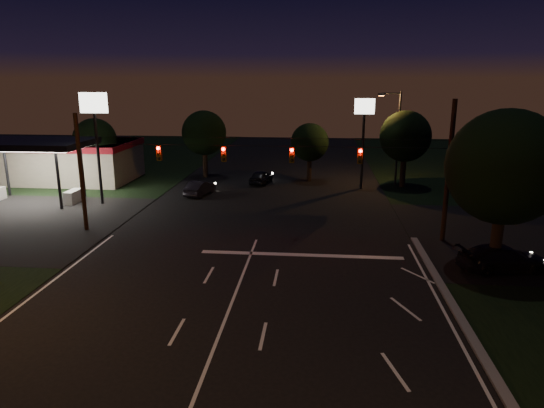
# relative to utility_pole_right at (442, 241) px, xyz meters

# --- Properties ---
(ground) EXTENTS (140.00, 140.00, 0.00)m
(ground) POSITION_rel_utility_pole_right_xyz_m (-12.00, -15.00, 0.00)
(ground) COLOR black
(ground) RESTS_ON ground
(stop_bar) EXTENTS (12.00, 0.50, 0.01)m
(stop_bar) POSITION_rel_utility_pole_right_xyz_m (-9.00, -3.50, 0.01)
(stop_bar) COLOR silver
(stop_bar) RESTS_ON ground
(utility_pole_right) EXTENTS (0.30, 0.30, 9.00)m
(utility_pole_right) POSITION_rel_utility_pole_right_xyz_m (0.00, 0.00, 0.00)
(utility_pole_right) COLOR black
(utility_pole_right) RESTS_ON ground
(utility_pole_left) EXTENTS (0.28, 0.28, 8.00)m
(utility_pole_left) POSITION_rel_utility_pole_right_xyz_m (-24.00, 0.00, 0.00)
(utility_pole_left) COLOR black
(utility_pole_left) RESTS_ON ground
(signal_span) EXTENTS (24.00, 0.40, 1.56)m
(signal_span) POSITION_rel_utility_pole_right_xyz_m (-12.00, -0.04, 5.50)
(signal_span) COLOR black
(signal_span) RESTS_ON ground
(gas_station) EXTENTS (14.20, 16.10, 5.25)m
(gas_station) POSITION_rel_utility_pole_right_xyz_m (-33.86, 15.39, 2.38)
(gas_station) COLOR gray
(gas_station) RESTS_ON ground
(pole_sign_left_near) EXTENTS (2.20, 0.30, 9.10)m
(pole_sign_left_near) POSITION_rel_utility_pole_right_xyz_m (-26.00, 7.00, 6.98)
(pole_sign_left_near) COLOR black
(pole_sign_left_near) RESTS_ON ground
(pole_sign_right) EXTENTS (1.80, 0.30, 8.40)m
(pole_sign_right) POSITION_rel_utility_pole_right_xyz_m (-4.00, 15.00, 6.24)
(pole_sign_right) COLOR black
(pole_sign_right) RESTS_ON ground
(street_light_right_far) EXTENTS (2.20, 0.35, 9.00)m
(street_light_right_far) POSITION_rel_utility_pole_right_xyz_m (-0.76, 17.00, 5.24)
(street_light_right_far) COLOR black
(street_light_right_far) RESTS_ON ground
(tree_right_near) EXTENTS (6.00, 6.00, 8.76)m
(tree_right_near) POSITION_rel_utility_pole_right_xyz_m (1.53, -4.83, 5.68)
(tree_right_near) COLOR black
(tree_right_near) RESTS_ON ground
(tree_far_a) EXTENTS (4.20, 4.20, 6.42)m
(tree_far_a) POSITION_rel_utility_pole_right_xyz_m (-29.98, 15.12, 4.26)
(tree_far_a) COLOR black
(tree_far_a) RESTS_ON ground
(tree_far_b) EXTENTS (4.60, 4.60, 6.98)m
(tree_far_b) POSITION_rel_utility_pole_right_xyz_m (-19.98, 19.13, 4.61)
(tree_far_b) COLOR black
(tree_far_b) RESTS_ON ground
(tree_far_c) EXTENTS (3.80, 3.80, 5.86)m
(tree_far_c) POSITION_rel_utility_pole_right_xyz_m (-8.98, 18.10, 3.90)
(tree_far_c) COLOR black
(tree_far_c) RESTS_ON ground
(tree_far_d) EXTENTS (4.80, 4.80, 7.30)m
(tree_far_d) POSITION_rel_utility_pole_right_xyz_m (0.02, 16.13, 4.83)
(tree_far_d) COLOR black
(tree_far_d) RESTS_ON ground
(tree_far_e) EXTENTS (4.00, 4.00, 6.18)m
(tree_far_e) POSITION_rel_utility_pole_right_xyz_m (8.02, 14.11, 4.11)
(tree_far_e) COLOR black
(tree_far_e) RESTS_ON ground
(car_oncoming_a) EXTENTS (2.25, 4.11, 1.33)m
(car_oncoming_a) POSITION_rel_utility_pole_right_xyz_m (-13.74, 16.29, 0.66)
(car_oncoming_a) COLOR black
(car_oncoming_a) RESTS_ON ground
(car_oncoming_b) EXTENTS (2.16, 4.14, 1.30)m
(car_oncoming_b) POSITION_rel_utility_pole_right_xyz_m (-18.63, 10.89, 0.65)
(car_oncoming_b) COLOR black
(car_oncoming_b) RESTS_ON ground
(car_cross) EXTENTS (5.19, 2.93, 1.42)m
(car_cross) POSITION_rel_utility_pole_right_xyz_m (2.04, -4.86, 0.71)
(car_cross) COLOR black
(car_cross) RESTS_ON ground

